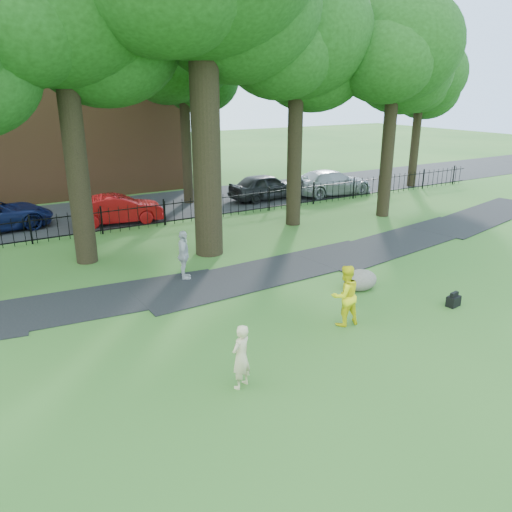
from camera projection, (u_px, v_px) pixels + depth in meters
ground at (314, 318)px, 14.55m from camera, size 120.00×120.00×0.00m
footpath at (271, 272)px, 18.21m from camera, size 36.07×3.85×0.03m
street at (139, 209)px, 27.57m from camera, size 80.00×7.00×0.02m
iron_fence at (164, 213)px, 24.12m from camera, size 44.00×0.04×1.20m
brick_building at (25, 94)px, 30.21m from camera, size 18.00×8.00×12.00m
tree_row at (199, 38)px, 19.01m from camera, size 26.82×7.96×12.42m
woman at (241, 357)px, 11.01m from camera, size 0.65×0.56×1.52m
man at (345, 295)px, 13.92m from camera, size 0.92×0.75×1.77m
pedestrian at (184, 255)px, 17.24m from camera, size 0.77×1.11×1.75m
boulder at (360, 279)px, 16.60m from camera, size 1.23×0.94×0.70m
backpack at (453, 301)px, 15.31m from camera, size 0.47×0.34×0.33m
red_bag at (351, 287)px, 16.50m from camera, size 0.43×0.34×0.26m
red_sedan at (118, 209)px, 24.43m from camera, size 4.48×2.14×1.42m
grey_car at (266, 187)px, 29.63m from camera, size 4.60×1.96×1.55m
silver_car at (331, 182)px, 30.91m from camera, size 5.43×2.55×1.53m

